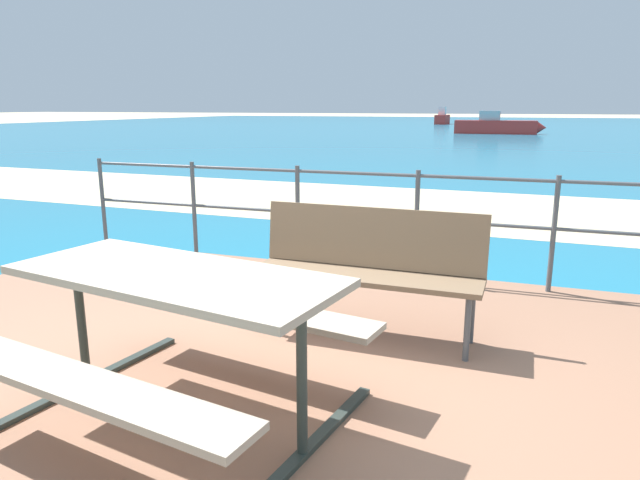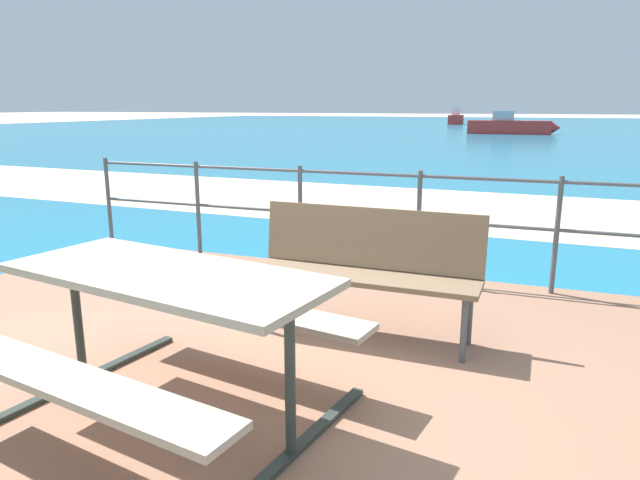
% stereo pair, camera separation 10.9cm
% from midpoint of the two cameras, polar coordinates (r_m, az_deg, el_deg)
% --- Properties ---
extents(ground_plane, '(240.00, 240.00, 0.00)m').
position_cam_midpoint_polar(ground_plane, '(3.51, -8.97, -14.92)').
color(ground_plane, beige).
extents(patio_paving, '(6.40, 5.20, 0.06)m').
position_cam_midpoint_polar(patio_paving, '(3.49, -8.99, -14.49)').
color(patio_paving, '#996B51').
rests_on(patio_paving, ground).
extents(sea_water, '(90.00, 90.00, 0.01)m').
position_cam_midpoint_polar(sea_water, '(42.76, 17.68, 10.50)').
color(sea_water, teal).
rests_on(sea_water, ground).
extents(beach_strip, '(54.10, 5.68, 0.01)m').
position_cam_midpoint_polar(beach_strip, '(9.68, 10.17, 3.34)').
color(beach_strip, beige).
rests_on(beach_strip, ground).
extents(picnic_table, '(1.91, 1.65, 0.79)m').
position_cam_midpoint_polar(picnic_table, '(2.97, -15.26, -6.83)').
color(picnic_table, tan).
rests_on(picnic_table, patio_paving).
extents(park_bench, '(1.59, 0.44, 0.89)m').
position_cam_midpoint_polar(park_bench, '(3.98, 4.12, -2.02)').
color(park_bench, '#7A6047').
rests_on(park_bench, patio_paving).
extents(railing_fence, '(5.94, 0.04, 1.02)m').
position_cam_midpoint_polar(railing_fence, '(5.43, 2.96, 3.23)').
color(railing_fence, '#4C5156').
rests_on(railing_fence, patio_paving).
extents(boat_near, '(1.04, 3.39, 1.53)m').
position_cam_midpoint_polar(boat_near, '(54.18, 12.12, 11.82)').
color(boat_near, red).
rests_on(boat_near, sea_water).
extents(boat_far, '(5.20, 1.05, 1.35)m').
position_cam_midpoint_polar(boat_far, '(36.04, 17.25, 10.87)').
color(boat_far, red).
rests_on(boat_far, sea_water).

